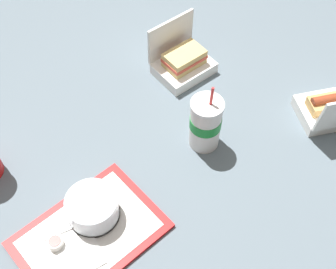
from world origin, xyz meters
TOP-DOWN VIEW (x-y plane):
  - ground_plane at (0.00, 0.00)m, footprint 3.20×3.20m
  - food_tray at (-0.41, 0.01)m, footprint 0.40×0.31m
  - cake_container at (-0.36, 0.04)m, footprint 0.14×0.14m
  - ketchup_cup at (-0.48, 0.05)m, footprint 0.04×0.04m
  - napkin_stack at (-0.46, -0.02)m, footprint 0.13×0.13m
  - plastic_fork at (-0.45, 0.07)m, footprint 0.11×0.05m
  - clamshell_hotdog_front at (0.36, -0.28)m, footprint 0.26×0.25m
  - clamshell_sandwich_center at (0.21, 0.20)m, footprint 0.21×0.18m
  - soda_cup_center at (0.03, -0.03)m, footprint 0.09×0.09m

SIDE VIEW (x-z plane):
  - ground_plane at x=0.00m, z-range 0.00..0.00m
  - food_tray at x=-0.41m, z-range 0.00..0.01m
  - napkin_stack at x=-0.46m, z-range 0.01..0.02m
  - plastic_fork at x=-0.45m, z-range 0.01..0.02m
  - ketchup_cup at x=-0.48m, z-range 0.01..0.04m
  - clamshell_hotdog_front at x=0.36m, z-range -0.05..0.13m
  - clamshell_sandwich_center at x=0.21m, z-range -0.04..0.13m
  - cake_container at x=-0.36m, z-range 0.01..0.09m
  - soda_cup_center at x=0.03m, z-range -0.03..0.21m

